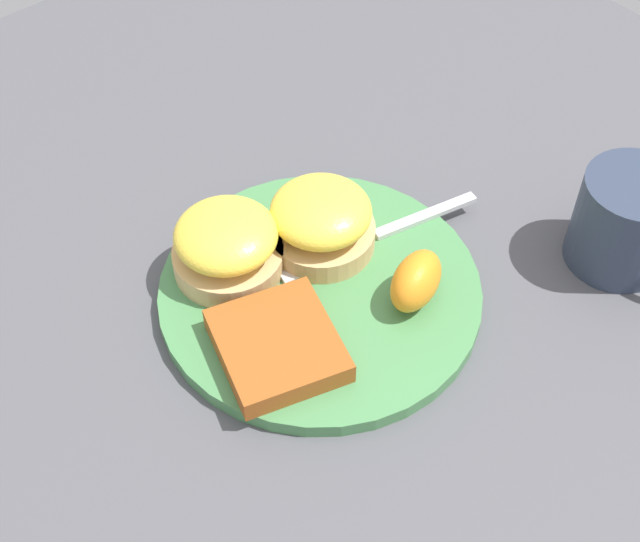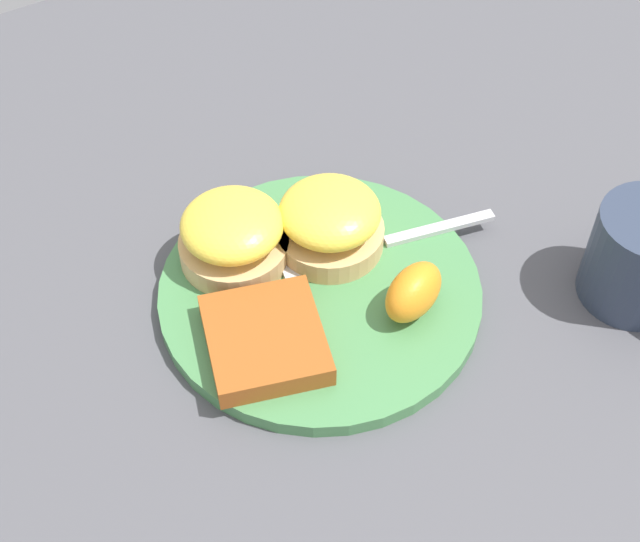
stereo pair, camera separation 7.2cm
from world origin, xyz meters
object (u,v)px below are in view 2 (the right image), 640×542
(sandwich_benedict_right, at_px, (233,235))
(hashbrown_patty, at_px, (265,339))
(orange_wedge, at_px, (414,292))
(sandwich_benedict_left, at_px, (330,222))
(fork, at_px, (378,245))

(sandwich_benedict_right, distance_m, hashbrown_patty, 0.10)
(hashbrown_patty, bearing_deg, orange_wedge, 76.26)
(hashbrown_patty, height_order, orange_wedge, orange_wedge)
(sandwich_benedict_right, relative_size, hashbrown_patty, 0.97)
(sandwich_benedict_left, distance_m, fork, 0.05)
(orange_wedge, bearing_deg, sandwich_benedict_left, -169.00)
(orange_wedge, xyz_separation_m, fork, (-0.07, 0.01, -0.02))
(sandwich_benedict_left, bearing_deg, hashbrown_patty, -56.51)
(sandwich_benedict_left, distance_m, orange_wedge, 0.10)
(sandwich_benedict_left, distance_m, hashbrown_patty, 0.12)
(hashbrown_patty, xyz_separation_m, orange_wedge, (0.03, 0.12, 0.01))
(hashbrown_patty, relative_size, fork, 0.50)
(orange_wedge, relative_size, fork, 0.31)
(fork, bearing_deg, orange_wedge, -11.60)
(sandwich_benedict_left, xyz_separation_m, hashbrown_patty, (0.07, -0.10, -0.02))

